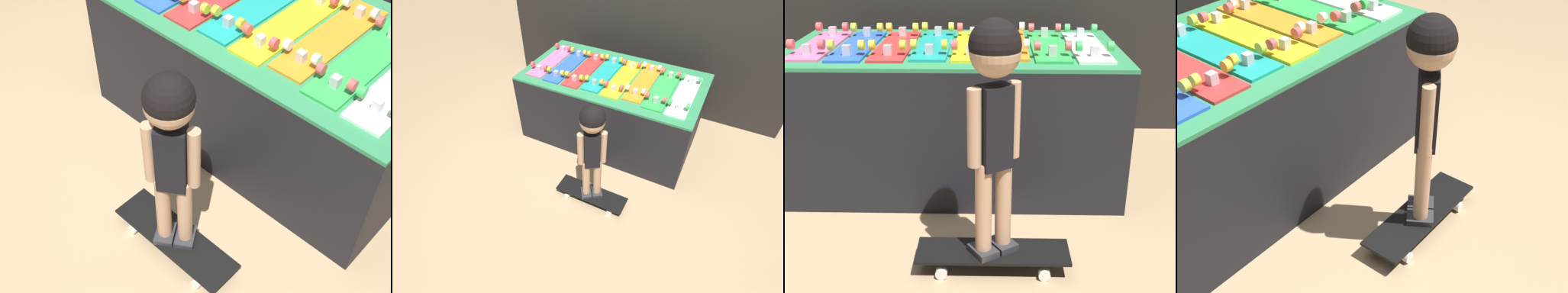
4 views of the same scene
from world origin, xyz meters
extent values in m
plane|color=tan|center=(0.00, 0.00, 0.00)|extent=(16.00, 16.00, 0.00)
cube|color=black|center=(0.00, 1.56, 1.23)|extent=(3.61, 0.10, 2.47)
cube|color=black|center=(0.00, 0.70, 0.39)|extent=(1.86, 1.01, 0.77)
cube|color=#2D7F4C|center=(0.00, 0.70, 0.78)|extent=(1.86, 1.01, 0.02)
cube|color=pink|center=(-0.75, 0.69, 0.80)|extent=(0.19, 0.76, 0.01)
cube|color=#B7B7BC|center=(-0.75, 0.94, 0.83)|extent=(0.04, 0.04, 0.05)
cylinder|color=#D84C4C|center=(-0.67, 0.94, 0.86)|extent=(0.03, 0.05, 0.05)
cylinder|color=#D84C4C|center=(-0.83, 0.94, 0.86)|extent=(0.03, 0.05, 0.05)
cube|color=#B7B7BC|center=(-0.75, 0.44, 0.83)|extent=(0.04, 0.04, 0.05)
cylinder|color=#D84C4C|center=(-0.67, 0.44, 0.86)|extent=(0.03, 0.05, 0.05)
cylinder|color=#D84C4C|center=(-0.83, 0.44, 0.86)|extent=(0.03, 0.05, 0.05)
cube|color=blue|center=(-0.53, 0.67, 0.80)|extent=(0.19, 0.76, 0.01)
cube|color=#B7B7BC|center=(-0.53, 0.92, 0.83)|extent=(0.04, 0.04, 0.05)
cylinder|color=yellow|center=(-0.45, 0.92, 0.86)|extent=(0.03, 0.05, 0.05)
cylinder|color=yellow|center=(-0.61, 0.92, 0.86)|extent=(0.03, 0.05, 0.05)
cube|color=#B7B7BC|center=(-0.53, 0.42, 0.83)|extent=(0.04, 0.04, 0.05)
cylinder|color=yellow|center=(-0.45, 0.42, 0.86)|extent=(0.03, 0.05, 0.05)
cylinder|color=yellow|center=(-0.61, 0.42, 0.86)|extent=(0.03, 0.05, 0.05)
cube|color=red|center=(-0.32, 0.68, 0.80)|extent=(0.19, 0.76, 0.01)
cube|color=#B7B7BC|center=(-0.32, 0.93, 0.83)|extent=(0.04, 0.04, 0.05)
cylinder|color=yellow|center=(-0.24, 0.93, 0.86)|extent=(0.03, 0.05, 0.05)
cylinder|color=yellow|center=(-0.40, 0.93, 0.86)|extent=(0.03, 0.05, 0.05)
cube|color=#B7B7BC|center=(-0.32, 0.43, 0.83)|extent=(0.04, 0.04, 0.05)
cylinder|color=yellow|center=(-0.24, 0.43, 0.86)|extent=(0.03, 0.05, 0.05)
cylinder|color=yellow|center=(-0.40, 0.43, 0.86)|extent=(0.03, 0.05, 0.05)
cube|color=teal|center=(-0.11, 0.70, 0.80)|extent=(0.19, 0.76, 0.01)
cube|color=#B7B7BC|center=(-0.11, 0.95, 0.83)|extent=(0.04, 0.04, 0.05)
cylinder|color=yellow|center=(-0.03, 0.95, 0.86)|extent=(0.03, 0.05, 0.05)
cylinder|color=yellow|center=(-0.19, 0.95, 0.86)|extent=(0.03, 0.05, 0.05)
cube|color=#B7B7BC|center=(-0.11, 0.45, 0.83)|extent=(0.04, 0.04, 0.05)
cylinder|color=yellow|center=(-0.03, 0.45, 0.86)|extent=(0.03, 0.05, 0.05)
cylinder|color=yellow|center=(-0.19, 0.45, 0.86)|extent=(0.03, 0.05, 0.05)
cube|color=yellow|center=(0.11, 0.69, 0.80)|extent=(0.19, 0.76, 0.01)
cube|color=#B7B7BC|center=(0.11, 0.94, 0.83)|extent=(0.04, 0.04, 0.05)
cylinder|color=#D84C4C|center=(0.19, 0.94, 0.86)|extent=(0.03, 0.05, 0.05)
cylinder|color=#D84C4C|center=(0.03, 0.94, 0.86)|extent=(0.03, 0.05, 0.05)
cube|color=#B7B7BC|center=(0.11, 0.44, 0.83)|extent=(0.04, 0.04, 0.05)
cylinder|color=#D84C4C|center=(0.19, 0.44, 0.86)|extent=(0.03, 0.05, 0.05)
cylinder|color=#D84C4C|center=(0.03, 0.44, 0.86)|extent=(0.03, 0.05, 0.05)
cube|color=orange|center=(0.32, 0.72, 0.80)|extent=(0.19, 0.76, 0.01)
cube|color=#B7B7BC|center=(0.32, 0.97, 0.83)|extent=(0.04, 0.04, 0.05)
cylinder|color=white|center=(0.40, 0.97, 0.86)|extent=(0.03, 0.05, 0.05)
cylinder|color=white|center=(0.24, 0.97, 0.86)|extent=(0.03, 0.05, 0.05)
cube|color=#B7B7BC|center=(0.32, 0.47, 0.83)|extent=(0.04, 0.04, 0.05)
cylinder|color=white|center=(0.40, 0.47, 0.86)|extent=(0.03, 0.05, 0.05)
cylinder|color=white|center=(0.24, 0.47, 0.86)|extent=(0.03, 0.05, 0.05)
cube|color=green|center=(0.53, 0.68, 0.80)|extent=(0.19, 0.76, 0.01)
cube|color=#B7B7BC|center=(0.53, 0.93, 0.83)|extent=(0.04, 0.04, 0.05)
cylinder|color=#D84C4C|center=(0.61, 0.93, 0.86)|extent=(0.03, 0.05, 0.05)
cylinder|color=#D84C4C|center=(0.45, 0.93, 0.86)|extent=(0.03, 0.05, 0.05)
cube|color=#B7B7BC|center=(0.53, 0.43, 0.83)|extent=(0.04, 0.04, 0.05)
cylinder|color=#D84C4C|center=(0.61, 0.43, 0.86)|extent=(0.03, 0.05, 0.05)
cylinder|color=#D84C4C|center=(0.45, 0.43, 0.86)|extent=(0.03, 0.05, 0.05)
cube|color=white|center=(0.75, 0.67, 0.80)|extent=(0.19, 0.76, 0.01)
cube|color=#B7B7BC|center=(0.75, 0.92, 0.83)|extent=(0.04, 0.04, 0.05)
cylinder|color=green|center=(0.83, 0.92, 0.86)|extent=(0.03, 0.05, 0.05)
cylinder|color=green|center=(0.67, 0.92, 0.86)|extent=(0.03, 0.05, 0.05)
cube|color=#B7B7BC|center=(0.75, 0.42, 0.83)|extent=(0.04, 0.04, 0.05)
cylinder|color=green|center=(0.83, 0.42, 0.86)|extent=(0.03, 0.05, 0.05)
cylinder|color=green|center=(0.67, 0.42, 0.86)|extent=(0.03, 0.05, 0.05)
cube|color=black|center=(0.23, -0.28, 0.08)|extent=(0.68, 0.20, 0.01)
cube|color=#B7B7BC|center=(0.46, -0.28, 0.05)|extent=(0.04, 0.04, 0.05)
cylinder|color=white|center=(0.46, -0.20, 0.03)|extent=(0.05, 0.03, 0.05)
cylinder|color=white|center=(0.46, -0.37, 0.03)|extent=(0.05, 0.03, 0.05)
cube|color=#B7B7BC|center=(0.01, -0.28, 0.05)|extent=(0.04, 0.04, 0.05)
cylinder|color=white|center=(0.01, -0.20, 0.03)|extent=(0.05, 0.03, 0.05)
cylinder|color=white|center=(0.01, -0.37, 0.03)|extent=(0.05, 0.03, 0.05)
cube|color=#2D2D33|center=(0.28, -0.26, 0.11)|extent=(0.15, 0.16, 0.03)
cylinder|color=tan|center=(0.28, -0.26, 0.33)|extent=(0.07, 0.07, 0.41)
cube|color=#2D2D33|center=(0.19, -0.31, 0.11)|extent=(0.15, 0.16, 0.03)
cylinder|color=tan|center=(0.19, -0.31, 0.33)|extent=(0.07, 0.07, 0.41)
cube|color=black|center=(0.23, -0.28, 0.68)|extent=(0.16, 0.15, 0.36)
cylinder|color=tan|center=(0.31, -0.23, 0.69)|extent=(0.06, 0.06, 0.33)
cylinder|color=tan|center=(0.15, -0.34, 0.69)|extent=(0.06, 0.06, 0.33)
sphere|color=tan|center=(0.23, -0.28, 0.99)|extent=(0.20, 0.20, 0.20)
sphere|color=black|center=(0.23, -0.28, 1.01)|extent=(0.21, 0.21, 0.21)
camera|label=1|loc=(1.35, -1.31, 2.37)|focal=50.00mm
camera|label=2|loc=(1.03, -1.93, 2.44)|focal=28.00mm
camera|label=3|loc=(0.22, -2.34, 1.46)|focal=50.00mm
camera|label=4|loc=(-1.46, -1.34, 1.92)|focal=50.00mm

